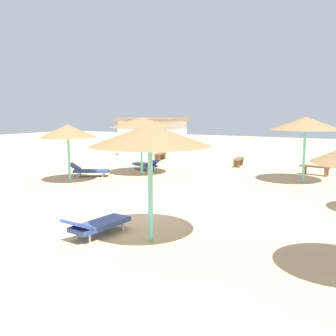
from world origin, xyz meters
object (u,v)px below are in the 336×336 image
object	(u,v)px
parasol_2	(141,123)
lounger_0	(97,224)
parasol_6	(306,124)
beach_cabana	(153,137)
bench_1	(315,169)
parasol_0	(150,136)
parasol_4	(68,131)
lounger_2	(146,165)
bench_2	(160,155)
lounger_4	(88,170)
bench_0	(239,161)

from	to	relation	value
parasol_2	lounger_0	bearing A→B (deg)	-63.79
parasol_6	beach_cabana	xyz separation A→B (m)	(-11.56, 5.92, -1.27)
parasol_2	bench_1	xyz separation A→B (m)	(7.73, 4.10, -2.30)
parasol_0	lounger_0	distance (m)	2.73
parasol_0	beach_cabana	size ratio (longest dim) A/B	0.65
parasol_2	parasol_4	distance (m)	3.76
lounger_2	bench_2	distance (m)	4.39
lounger_4	bench_2	bearing A→B (deg)	91.14
lounger_2	beach_cabana	xyz separation A→B (m)	(-3.35, 6.18, 1.08)
parasol_4	parasol_6	bearing A→B (deg)	27.95
lounger_4	bench_0	xyz separation A→B (m)	(5.33, 7.01, 0.03)
lounger_0	bench_1	distance (m)	13.24
lounger_2	bench_2	world-z (taller)	lounger_2
parasol_6	lounger_0	distance (m)	11.10
lounger_0	beach_cabana	xyz separation A→B (m)	(-8.26, 16.26, 1.08)
lounger_0	bench_1	xyz separation A→B (m)	(3.46, 12.78, 0.04)
parasol_6	parasol_2	bearing A→B (deg)	-167.63
parasol_0	parasol_6	distance (m)	10.18
lounger_2	lounger_0	bearing A→B (deg)	-63.99
lounger_0	beach_cabana	size ratio (longest dim) A/B	0.44
parasol_6	lounger_4	xyz separation A→B (m)	(-9.57, -3.41, -2.35)
parasol_2	lounger_0	world-z (taller)	parasol_2
bench_2	bench_0	bearing A→B (deg)	-2.70
parasol_2	bench_1	distance (m)	9.05
lounger_2	bench_1	size ratio (longest dim) A/B	1.29
bench_2	lounger_4	bearing A→B (deg)	-88.86
bench_0	beach_cabana	distance (m)	7.75
parasol_0	parasol_6	xyz separation A→B (m)	(1.86, 10.01, 0.05)
lounger_0	bench_2	world-z (taller)	lounger_0
lounger_2	bench_1	bearing A→B (deg)	17.93
lounger_4	parasol_4	bearing A→B (deg)	-81.68
parasol_2	beach_cabana	bearing A→B (deg)	117.78
parasol_0	parasol_4	size ratio (longest dim) A/B	1.12
parasol_2	beach_cabana	size ratio (longest dim) A/B	0.71
parasol_4	bench_0	world-z (taller)	parasol_4
parasol_0	parasol_2	distance (m)	10.11
parasol_6	bench_2	bearing A→B (deg)	158.30
parasol_2	lounger_4	bearing A→B (deg)	-138.87
parasol_0	bench_1	size ratio (longest dim) A/B	1.88
lounger_4	bench_1	size ratio (longest dim) A/B	1.28
parasol_4	lounger_4	world-z (taller)	parasol_4
parasol_0	lounger_2	distance (m)	11.85
parasol_0	bench_1	xyz separation A→B (m)	(2.03, 12.45, -2.26)
bench_0	beach_cabana	bearing A→B (deg)	162.46
parasol_4	lounger_2	distance (m)	5.23
lounger_0	bench_1	bearing A→B (deg)	74.85
parasol_6	bench_1	xyz separation A→B (m)	(0.17, 2.45, -2.31)
lounger_2	bench_1	distance (m)	8.80
parasol_2	lounger_4	size ratio (longest dim) A/B	1.60
parasol_2	lounger_4	xyz separation A→B (m)	(-2.00, -1.75, -2.33)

